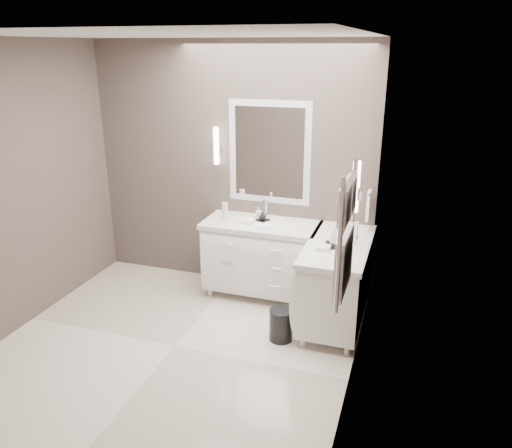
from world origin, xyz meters
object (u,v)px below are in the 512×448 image
(towel_ladder, at_px, (345,241))
(waste_bin, at_px, (281,325))
(vanity_back, at_px, (261,254))
(vanity_right, at_px, (337,278))

(towel_ladder, height_order, waste_bin, towel_ladder)
(vanity_back, height_order, vanity_right, same)
(towel_ladder, bearing_deg, vanity_right, 99.84)
(vanity_right, distance_m, waste_bin, 0.72)
(towel_ladder, distance_m, waste_bin, 1.62)
(vanity_back, height_order, waste_bin, vanity_back)
(vanity_back, xyz_separation_m, vanity_right, (0.88, -0.33, 0.00))
(vanity_back, distance_m, waste_bin, 0.98)
(vanity_back, height_order, towel_ladder, towel_ladder)
(waste_bin, bearing_deg, towel_ladder, -51.61)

